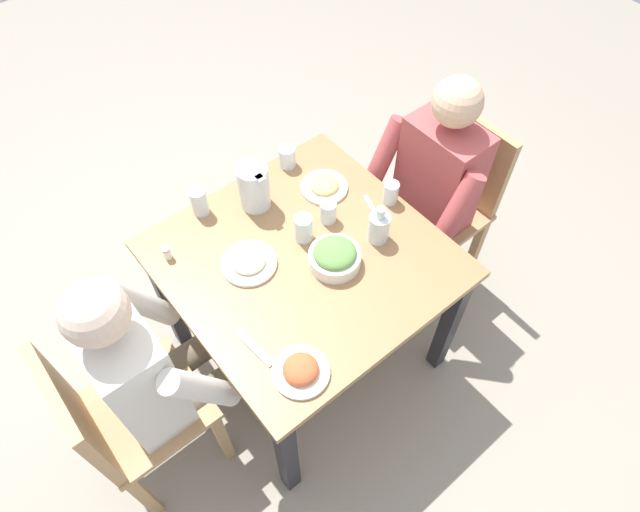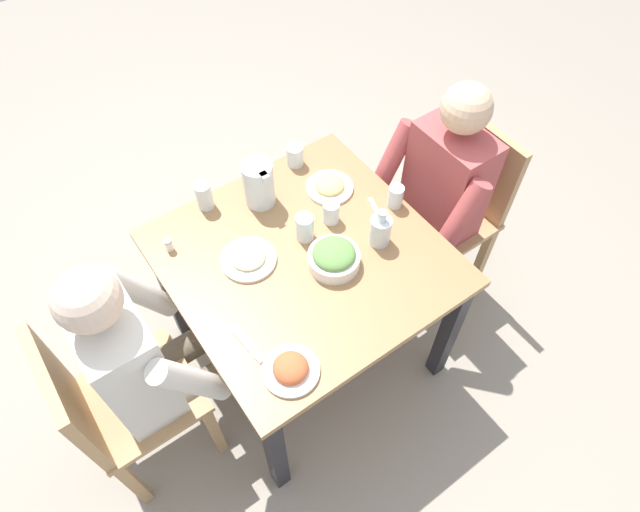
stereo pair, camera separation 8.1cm
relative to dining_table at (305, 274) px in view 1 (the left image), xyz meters
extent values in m
plane|color=gray|center=(0.00, 0.00, -0.62)|extent=(8.00, 8.00, 0.00)
cube|color=#997047|center=(0.00, 0.00, 0.10)|extent=(0.96, 0.96, 0.03)
cube|color=#232328|center=(-0.42, -0.42, -0.27)|extent=(0.06, 0.06, 0.71)
cube|color=#232328|center=(0.42, -0.42, -0.27)|extent=(0.06, 0.06, 0.71)
cube|color=#232328|center=(-0.42, 0.42, -0.27)|extent=(0.06, 0.06, 0.71)
cube|color=#232328|center=(0.42, 0.42, -0.27)|extent=(0.06, 0.06, 0.71)
cube|color=tan|center=(-0.19, -0.90, -0.40)|extent=(0.04, 0.04, 0.45)
cube|color=tan|center=(0.15, -0.90, -0.40)|extent=(0.04, 0.04, 0.45)
cube|color=tan|center=(-0.19, -0.56, -0.40)|extent=(0.04, 0.04, 0.45)
cube|color=tan|center=(0.15, -0.56, -0.40)|extent=(0.04, 0.04, 0.45)
cube|color=tan|center=(-0.02, -0.73, -0.16)|extent=(0.40, 0.40, 0.03)
cube|color=tan|center=(-0.02, -0.91, 0.06)|extent=(0.38, 0.04, 0.42)
cube|color=tan|center=(0.16, 0.90, -0.40)|extent=(0.04, 0.04, 0.45)
cube|color=tan|center=(-0.18, 0.90, -0.40)|extent=(0.04, 0.04, 0.45)
cube|color=tan|center=(0.16, 0.56, -0.40)|extent=(0.04, 0.04, 0.45)
cube|color=tan|center=(-0.18, 0.56, -0.40)|extent=(0.04, 0.04, 0.45)
cube|color=tan|center=(-0.01, 0.73, -0.16)|extent=(0.40, 0.40, 0.03)
cube|color=tan|center=(-0.01, 0.91, 0.06)|extent=(0.38, 0.04, 0.42)
cube|color=#B24C4C|center=(-0.02, -0.70, 0.10)|extent=(0.32, 0.20, 0.50)
sphere|color=#DBB28E|center=(-0.02, -0.70, 0.47)|extent=(0.19, 0.19, 0.19)
cylinder|color=#665B4C|center=(-0.10, -0.51, -0.18)|extent=(0.11, 0.38, 0.11)
cylinder|color=#665B4C|center=(-0.10, -0.32, -0.39)|extent=(0.10, 0.10, 0.48)
cylinder|color=#B24C4C|center=(-0.22, -0.56, 0.13)|extent=(0.08, 0.23, 0.37)
cylinder|color=#665B4C|center=(0.07, -0.51, -0.18)|extent=(0.11, 0.38, 0.11)
cylinder|color=#665B4C|center=(0.07, -0.32, -0.39)|extent=(0.10, 0.10, 0.48)
cylinder|color=#B24C4C|center=(0.18, -0.56, 0.13)|extent=(0.08, 0.23, 0.37)
cube|color=silver|center=(-0.01, 0.70, 0.10)|extent=(0.32, 0.20, 0.50)
sphere|color=beige|center=(-0.01, 0.70, 0.47)|extent=(0.19, 0.19, 0.19)
cylinder|color=#665B4C|center=(0.08, 0.51, -0.18)|extent=(0.11, 0.38, 0.11)
cylinder|color=#665B4C|center=(0.08, 0.32, -0.39)|extent=(0.10, 0.10, 0.48)
cylinder|color=silver|center=(0.19, 0.56, 0.13)|extent=(0.08, 0.23, 0.37)
cylinder|color=#665B4C|center=(-0.09, 0.51, -0.18)|extent=(0.11, 0.38, 0.11)
cylinder|color=#665B4C|center=(-0.09, 0.32, -0.39)|extent=(0.10, 0.10, 0.48)
cylinder|color=silver|center=(-0.21, 0.56, 0.13)|extent=(0.08, 0.23, 0.37)
cylinder|color=silver|center=(0.32, -0.01, 0.21)|extent=(0.12, 0.12, 0.19)
cube|color=silver|center=(0.40, -0.01, 0.22)|extent=(0.02, 0.02, 0.11)
cube|color=silver|center=(0.27, -0.01, 0.29)|extent=(0.04, 0.03, 0.02)
cylinder|color=white|center=(-0.09, -0.07, 0.14)|extent=(0.19, 0.19, 0.05)
ellipsoid|color=#608E47|center=(-0.09, -0.07, 0.18)|extent=(0.16, 0.16, 0.06)
cylinder|color=white|center=(0.10, 0.18, 0.12)|extent=(0.20, 0.20, 0.01)
ellipsoid|color=#B7AD89|center=(0.10, 0.18, 0.14)|extent=(0.13, 0.13, 0.03)
cylinder|color=white|center=(0.22, -0.27, 0.12)|extent=(0.19, 0.19, 0.01)
ellipsoid|color=#E0C670|center=(0.22, -0.27, 0.14)|extent=(0.12, 0.12, 0.04)
cylinder|color=white|center=(-0.35, 0.29, 0.12)|extent=(0.19, 0.19, 0.01)
ellipsoid|color=#CC5B33|center=(-0.35, 0.29, 0.14)|extent=(0.11, 0.11, 0.06)
cylinder|color=silver|center=(0.00, -0.43, 0.16)|extent=(0.06, 0.06, 0.09)
cylinder|color=silver|center=(0.08, -0.18, 0.16)|extent=(0.06, 0.06, 0.09)
cylinder|color=silver|center=(0.42, -0.24, 0.16)|extent=(0.07, 0.07, 0.09)
cylinder|color=silver|center=(0.42, 0.17, 0.17)|extent=(0.06, 0.06, 0.11)
cylinder|color=silver|center=(0.07, -0.05, 0.17)|extent=(0.07, 0.07, 0.11)
cylinder|color=silver|center=(-0.11, -0.27, 0.18)|extent=(0.08, 0.08, 0.12)
cylinder|color=#993333|center=(-0.11, -0.27, 0.15)|extent=(0.07, 0.07, 0.07)
cylinder|color=silver|center=(-0.11, -0.27, 0.26)|extent=(0.03, 0.03, 0.04)
cylinder|color=white|center=(0.31, 0.39, 0.14)|extent=(0.03, 0.03, 0.04)
cylinder|color=#B2B2B7|center=(0.31, 0.39, 0.16)|extent=(0.03, 0.03, 0.01)
cube|color=silver|center=(-0.19, 0.35, 0.12)|extent=(0.17, 0.04, 0.01)
cube|color=silver|center=(-0.01, -0.34, 0.12)|extent=(0.18, 0.08, 0.01)
camera|label=1|loc=(-0.95, 0.70, 1.73)|focal=30.67mm
camera|label=2|loc=(-1.00, 0.64, 1.73)|focal=30.67mm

